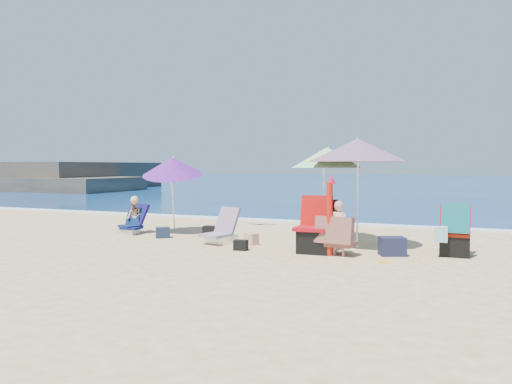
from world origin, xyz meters
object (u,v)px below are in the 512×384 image
at_px(chair_rainbow, 222,234).
at_px(umbrella_striped, 327,158).
at_px(umbrella_blue, 172,166).
at_px(chair_navy, 131,227).
at_px(umbrella_turquoise, 358,150).
at_px(camp_chair_left, 315,236).
at_px(furled_umbrella, 330,211).
at_px(camp_chair_right, 454,237).
at_px(person_center, 337,229).
at_px(person_left, 134,216).

bearing_deg(chair_rainbow, umbrella_striped, 36.49).
distance_m(umbrella_blue, chair_navy, 1.80).
bearing_deg(chair_rainbow, umbrella_turquoise, 11.26).
relative_size(umbrella_turquoise, camp_chair_left, 2.07).
xyz_separation_m(umbrella_blue, furled_umbrella, (4.36, -1.53, -0.83)).
bearing_deg(umbrella_striped, umbrella_blue, -172.85).
relative_size(umbrella_striped, camp_chair_right, 2.13).
distance_m(umbrella_turquoise, person_center, 1.84).
bearing_deg(person_left, umbrella_striped, 10.13).
distance_m(umbrella_turquoise, camp_chair_right, 2.48).
relative_size(umbrella_turquoise, chair_navy, 3.66).
distance_m(chair_navy, person_center, 5.46).
bearing_deg(camp_chair_left, person_left, 168.93).
xyz_separation_m(umbrella_striped, chair_navy, (-4.64, -0.98, -1.68)).
bearing_deg(umbrella_striped, camp_chair_right, -22.81).
relative_size(umbrella_blue, person_center, 1.95).
bearing_deg(umbrella_blue, camp_chair_right, -5.93).
xyz_separation_m(chair_navy, person_center, (5.37, -0.97, 0.34)).
bearing_deg(umbrella_striped, chair_navy, -168.10).
xyz_separation_m(umbrella_turquoise, person_center, (-0.14, -1.08, -1.48)).
bearing_deg(umbrella_blue, camp_chair_left, -18.10).
bearing_deg(furled_umbrella, person_left, 167.39).
xyz_separation_m(umbrella_blue, person_center, (4.49, -1.47, -1.15)).
bearing_deg(person_center, umbrella_turquoise, 82.42).
xyz_separation_m(umbrella_turquoise, umbrella_blue, (-4.63, 0.39, -0.33)).
bearing_deg(chair_navy, umbrella_turquoise, 1.16).
relative_size(umbrella_blue, chair_navy, 3.28).
xyz_separation_m(chair_navy, chair_rainbow, (2.72, -0.44, 0.04)).
relative_size(camp_chair_left, camp_chair_right, 1.10).
bearing_deg(person_center, person_left, 168.23).
bearing_deg(chair_navy, person_left, 87.91).
bearing_deg(umbrella_blue, chair_rainbow, -27.27).
height_order(umbrella_striped, person_center, umbrella_striped).
xyz_separation_m(chair_navy, person_left, (0.01, 0.15, 0.26)).
bearing_deg(chair_navy, person_center, -10.21).
relative_size(camp_chair_right, person_left, 1.07).
bearing_deg(umbrella_turquoise, furled_umbrella, -103.23).
xyz_separation_m(umbrella_turquoise, person_left, (-5.50, 0.04, -1.56)).
relative_size(furled_umbrella, camp_chair_right, 1.51).
height_order(chair_rainbow, camp_chair_left, camp_chair_left).
xyz_separation_m(chair_rainbow, person_left, (-2.71, 0.59, 0.22)).
distance_m(camp_chair_left, camp_chair_right, 2.56).
bearing_deg(camp_chair_left, person_center, -18.74).
bearing_deg(umbrella_striped, person_left, -169.87).
distance_m(umbrella_blue, chair_rainbow, 2.53).
relative_size(furled_umbrella, camp_chair_left, 1.38).
xyz_separation_m(camp_chair_left, person_left, (-4.88, 0.96, 0.09)).
height_order(chair_navy, person_center, person_center).
xyz_separation_m(umbrella_blue, chair_navy, (-0.88, -0.51, -1.49)).
relative_size(chair_rainbow, person_left, 0.97).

